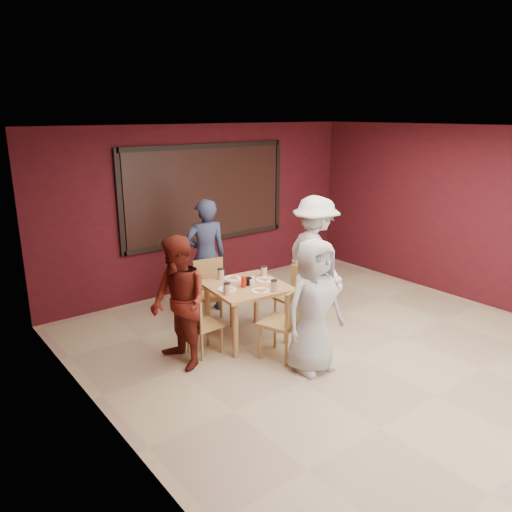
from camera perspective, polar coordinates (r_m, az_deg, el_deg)
floor at (r=6.55m, az=11.54°, el=-11.30°), size 7.00×7.00×0.00m
window_blinds at (r=8.56m, az=-5.59°, el=7.11°), size 3.00×0.02×1.50m
dining_table at (r=6.65m, az=-1.10°, el=-4.10°), size 1.09×1.09×0.93m
chair_front at (r=6.19m, az=3.48°, el=-7.20°), size 0.58×0.58×0.94m
chair_back at (r=7.23m, az=-5.09°, el=-3.72°), size 0.53×0.53×0.94m
chair_left at (r=6.35m, az=-6.41°, el=-7.52°), size 0.40×0.40×0.78m
chair_right at (r=7.21m, az=4.52°, el=-4.22°), size 0.43×0.43×0.85m
diner_front at (r=5.87m, az=6.62°, el=-5.71°), size 0.81×0.55×1.62m
diner_back at (r=7.61m, az=-5.75°, el=0.01°), size 0.73×0.59×1.75m
diner_left at (r=5.99m, az=-8.79°, el=-5.34°), size 0.62×0.79×1.62m
diner_right at (r=7.36m, az=6.72°, el=-0.26°), size 0.86×1.28×1.84m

